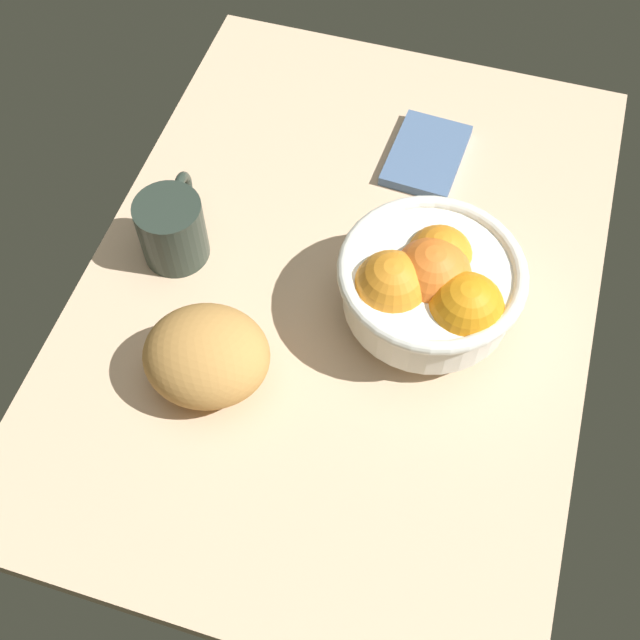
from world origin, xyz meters
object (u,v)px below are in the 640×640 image
object	(u,v)px
fruit_bowl	(430,285)
bread_loaf	(207,356)
napkin_folded	(426,155)
mug	(173,228)

from	to	relation	value
fruit_bowl	bread_loaf	size ratio (longest dim) A/B	1.52
fruit_bowl	napkin_folded	xyz separation A→B (cm)	(-23.60, -5.11, -5.75)
fruit_bowl	bread_loaf	world-z (taller)	fruit_bowl
bread_loaf	mug	xyz separation A→B (cm)	(-14.78, -9.89, -0.14)
fruit_bowl	napkin_folded	world-z (taller)	fruit_bowl
bread_loaf	napkin_folded	world-z (taller)	bread_loaf
napkin_folded	fruit_bowl	bearing A→B (deg)	12.23
bread_loaf	napkin_folded	bearing A→B (deg)	157.87
fruit_bowl	mug	size ratio (longest dim) A/B	1.69
mug	fruit_bowl	bearing A→B (deg)	88.61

